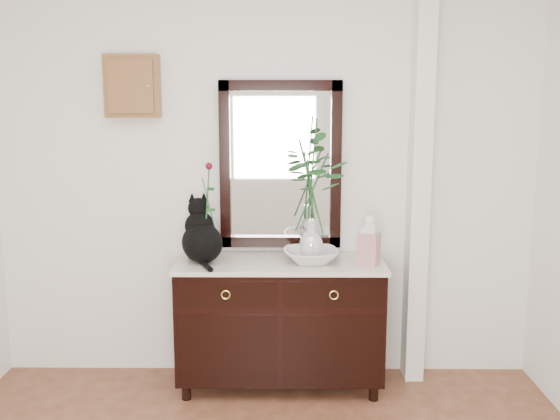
{
  "coord_description": "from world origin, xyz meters",
  "views": [
    {
      "loc": [
        0.13,
        -2.12,
        1.87
      ],
      "look_at": [
        0.1,
        1.63,
        1.2
      ],
      "focal_mm": 40.0,
      "sensor_mm": 36.0,
      "label": 1
    }
  ],
  "objects_px": {
    "cat": "(202,230)",
    "lotus_bowl": "(311,256)",
    "sideboard": "(280,317)",
    "ginger_jar": "(369,239)"
  },
  "relations": [
    {
      "from": "sideboard",
      "to": "lotus_bowl",
      "type": "bearing_deg",
      "value": -6.85
    },
    {
      "from": "ginger_jar",
      "to": "lotus_bowl",
      "type": "bearing_deg",
      "value": 173.16
    },
    {
      "from": "sideboard",
      "to": "lotus_bowl",
      "type": "relative_size",
      "value": 3.86
    },
    {
      "from": "lotus_bowl",
      "to": "ginger_jar",
      "type": "relative_size",
      "value": 1.06
    },
    {
      "from": "cat",
      "to": "ginger_jar",
      "type": "distance_m",
      "value": 1.05
    },
    {
      "from": "sideboard",
      "to": "cat",
      "type": "relative_size",
      "value": 3.24
    },
    {
      "from": "cat",
      "to": "lotus_bowl",
      "type": "xyz_separation_m",
      "value": [
        0.69,
        -0.01,
        -0.16
      ]
    },
    {
      "from": "sideboard",
      "to": "ginger_jar",
      "type": "bearing_deg",
      "value": -6.84
    },
    {
      "from": "lotus_bowl",
      "to": "ginger_jar",
      "type": "xyz_separation_m",
      "value": [
        0.36,
        -0.04,
        0.12
      ]
    },
    {
      "from": "lotus_bowl",
      "to": "ginger_jar",
      "type": "height_order",
      "value": "ginger_jar"
    }
  ]
}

